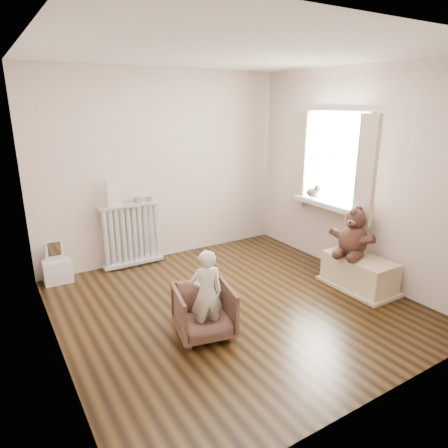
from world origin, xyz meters
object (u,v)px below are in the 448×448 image
toy_vanity (56,261)px  toy_bench (359,272)px  plush_cat (313,191)px  child (206,294)px  armchair (204,311)px  radiator (132,238)px  teddy_bear (354,233)px

toy_vanity → toy_bench: size_ratio=0.62×
plush_cat → child: bearing=-143.3°
armchair → plush_cat: 2.52m
plush_cat → toy_bench: bearing=-84.9°
radiator → plush_cat: 2.55m
radiator → teddy_bear: size_ratio=1.49×
plush_cat → armchair: bearing=-144.4°
toy_vanity → plush_cat: size_ratio=2.11×
radiator → teddy_bear: (2.05, -2.00, 0.28)m
toy_vanity → teddy_bear: 3.64m
toy_vanity → plush_cat: 3.46m
armchair → teddy_bear: 2.09m
radiator → toy_vanity: (-0.99, -0.03, -0.11)m
armchair → child: size_ratio=0.62×
radiator → plush_cat: size_ratio=3.54×
toy_vanity → teddy_bear: bearing=-32.9°
armchair → toy_vanity: bearing=128.6°
child → toy_vanity: bearing=-52.0°
armchair → toy_bench: 2.08m
radiator → armchair: radiator is taller
child → teddy_bear: 2.06m
radiator → toy_vanity: 1.00m
child → teddy_bear: (2.05, 0.08, 0.22)m
toy_vanity → armchair: (0.99, -2.00, -0.03)m
toy_bench → radiator: bearing=134.7°
child → plush_cat: plush_cat is taller
toy_vanity → plush_cat: plush_cat is taller
armchair → toy_bench: (2.08, -0.08, -0.05)m
child → toy_bench: (2.08, -0.03, -0.25)m
toy_vanity → child: bearing=-64.2°
teddy_bear → radiator: bearing=117.5°
teddy_bear → plush_cat: plush_cat is taller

